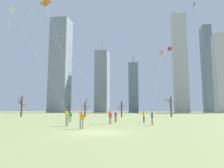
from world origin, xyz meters
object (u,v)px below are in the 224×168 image
at_px(kite_flyer_midfield_right_yellow, 91,91).
at_px(bare_tree_center, 85,108).
at_px(bystander_strolling_midfield, 70,116).
at_px(distant_kite_drifting_left_blue, 136,6).
at_px(bare_tree_left_of_center, 21,105).
at_px(kite_flyer_far_back_white, 52,88).
at_px(bare_tree_rightmost, 171,106).
at_px(bystander_far_off_by_trees, 116,116).
at_px(bare_tree_far_right_edge, 122,109).
at_px(bystander_watching_nearby, 144,116).
at_px(distant_kite_drifting_right_red, 171,53).
at_px(kite_flyer_foreground_left_pink, 154,104).
at_px(kite_flyer_midfield_center_orange, 74,95).
at_px(distant_kite_low_near_trees_purple, 197,15).

distance_m(kite_flyer_midfield_right_yellow, bare_tree_center, 26.69).
distance_m(bystander_strolling_midfield, distant_kite_drifting_left_blue, 19.41).
bearing_deg(bare_tree_left_of_center, kite_flyer_far_back_white, -50.62).
distance_m(kite_flyer_far_back_white, distant_kite_drifting_left_blue, 18.25).
height_order(distant_kite_drifting_left_blue, bare_tree_rightmost, distant_kite_drifting_left_blue).
distance_m(bystander_far_off_by_trees, bare_tree_far_right_edge, 21.53).
bearing_deg(bystander_far_off_by_trees, bare_tree_far_right_edge, 95.62).
bearing_deg(bystander_watching_nearby, distant_kite_drifting_right_red, 65.45).
xyz_separation_m(kite_flyer_foreground_left_pink, bare_tree_center, (-16.03, 21.61, -0.41)).
bearing_deg(kite_flyer_midfield_center_orange, distant_kite_drifting_right_red, 63.86).
height_order(kite_flyer_midfield_right_yellow, distant_kite_low_near_trees_purple, distant_kite_low_near_trees_purple).
height_order(bare_tree_far_right_edge, bare_tree_rightmost, bare_tree_rightmost).
distance_m(bystander_watching_nearby, bare_tree_rightmost, 23.17).
bearing_deg(bare_tree_rightmost, bystander_watching_nearby, -104.67).
bearing_deg(bare_tree_center, bystander_strolling_midfield, -78.16).
height_order(bystander_strolling_midfield, distant_kite_drifting_right_red, distant_kite_drifting_right_red).
bearing_deg(bare_tree_far_right_edge, bystander_far_off_by_trees, -84.38).
bearing_deg(bystander_watching_nearby, distant_kite_low_near_trees_purple, 29.46).
bearing_deg(distant_kite_drifting_left_blue, distant_kite_drifting_right_red, 61.91).
bearing_deg(kite_flyer_midfield_center_orange, bare_tree_rightmost, 70.62).
bearing_deg(kite_flyer_midfield_center_orange, bystander_strolling_midfield, 113.63).
height_order(distant_kite_drifting_left_blue, bare_tree_center, distant_kite_drifting_left_blue).
distance_m(kite_flyer_midfield_right_yellow, bare_tree_rightmost, 31.70).
bearing_deg(distant_kite_drifting_right_red, distant_kite_low_near_trees_purple, -61.02).
distance_m(kite_flyer_midfield_center_orange, bystander_far_off_by_trees, 11.91).
distance_m(kite_flyer_foreground_left_pink, distant_kite_drifting_left_blue, 15.75).
xyz_separation_m(distant_kite_low_near_trees_purple, bare_tree_left_of_center, (-41.80, 14.19, -14.86)).
height_order(kite_flyer_midfield_right_yellow, bystander_watching_nearby, kite_flyer_midfield_right_yellow).
bearing_deg(bare_tree_rightmost, kite_flyer_midfield_center_orange, -109.38).
distance_m(kite_flyer_midfield_right_yellow, bystander_far_off_by_trees, 7.84).
distance_m(distant_kite_drifting_left_blue, bare_tree_center, 27.44).
distance_m(kite_flyer_midfield_right_yellow, distant_kite_drifting_right_red, 23.82).
distance_m(bystander_watching_nearby, distant_kite_drifting_right_red, 17.87).
xyz_separation_m(kite_flyer_midfield_center_orange, distant_kite_drifting_left_blue, (5.19, 11.60, 14.54)).
xyz_separation_m(distant_kite_low_near_trees_purple, distant_kite_drifting_left_blue, (-9.96, -5.11, -0.16)).
bearing_deg(kite_flyer_far_back_white, bystander_strolling_midfield, 93.68).
height_order(kite_flyer_foreground_left_pink, distant_kite_low_near_trees_purple, distant_kite_low_near_trees_purple).
relative_size(kite_flyer_midfield_right_yellow, bare_tree_rightmost, 2.84).
relative_size(bystander_strolling_midfield, bare_tree_far_right_edge, 0.41).
height_order(kite_flyer_midfield_right_yellow, distant_kite_drifting_left_blue, distant_kite_drifting_left_blue).
distance_m(kite_flyer_far_back_white, bystander_far_off_by_trees, 10.69).
bearing_deg(kite_flyer_midfield_right_yellow, kite_flyer_foreground_left_pink, 26.02).
xyz_separation_m(distant_kite_drifting_left_blue, bare_tree_rightmost, (6.75, 22.35, -14.99)).
xyz_separation_m(kite_flyer_midfield_right_yellow, bare_tree_rightmost, (11.58, 29.48, -1.22)).
bearing_deg(kite_flyer_midfield_center_orange, kite_flyer_foreground_left_pink, 46.70).
xyz_separation_m(distant_kite_drifting_right_red, bare_tree_far_right_edge, (-11.57, 9.56, -11.20)).
xyz_separation_m(bystander_far_off_by_trees, distant_kite_drifting_right_red, (9.46, 11.83, 12.33)).
bearing_deg(kite_flyer_far_back_white, bare_tree_center, 99.73).
height_order(bystander_far_off_by_trees, bare_tree_rightmost, bare_tree_rightmost).
bearing_deg(bystander_far_off_by_trees, kite_flyer_midfield_center_orange, -99.86).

